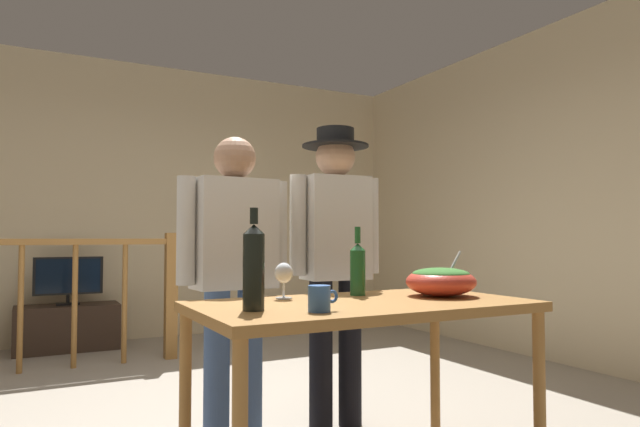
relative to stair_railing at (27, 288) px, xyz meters
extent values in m
cube|color=beige|center=(0.89, 1.14, 0.79)|extent=(6.21, 0.10, 2.89)
cube|color=beige|center=(3.99, -1.08, 0.79)|extent=(0.10, 4.77, 2.89)
cylinder|color=#9E6B33|center=(-0.04, 0.00, -0.16)|extent=(0.04, 0.04, 0.99)
cylinder|color=#9E6B33|center=(0.34, 0.00, -0.16)|extent=(0.04, 0.04, 0.99)
cylinder|color=#9E6B33|center=(0.73, 0.00, -0.16)|extent=(0.04, 0.04, 0.99)
cylinder|color=#9E6B33|center=(1.11, 0.00, -0.16)|extent=(0.04, 0.04, 0.99)
cube|color=#9E6B33|center=(1.11, 0.00, -0.11)|extent=(0.10, 0.10, 1.09)
cube|color=#38281E|center=(0.34, 0.79, -0.45)|extent=(0.90, 0.40, 0.42)
cube|color=black|center=(0.34, 0.79, -0.23)|extent=(0.20, 0.12, 0.02)
cylinder|color=black|center=(0.34, 0.79, -0.18)|extent=(0.03, 0.03, 0.08)
cube|color=black|center=(0.34, 0.76, 0.04)|extent=(0.60, 0.06, 0.35)
cube|color=black|center=(0.34, 0.74, 0.04)|extent=(0.55, 0.01, 0.31)
cube|color=#9E6B33|center=(1.24, -2.95, 0.11)|extent=(1.38, 0.75, 0.04)
cylinder|color=#9E6B33|center=(1.89, -3.29, -0.28)|extent=(0.05, 0.05, 0.75)
cylinder|color=#9E6B33|center=(0.59, -2.62, -0.28)|extent=(0.05, 0.05, 0.75)
cylinder|color=#9E6B33|center=(1.89, -2.62, -0.28)|extent=(0.05, 0.05, 0.75)
ellipsoid|color=#CC3D2D|center=(1.66, -2.94, 0.19)|extent=(0.31, 0.31, 0.13)
ellipsoid|color=#38702D|center=(1.66, -2.94, 0.23)|extent=(0.26, 0.26, 0.06)
cylinder|color=silver|center=(1.72, -2.94, 0.25)|extent=(0.12, 0.01, 0.16)
cylinder|color=silver|center=(0.99, -2.71, 0.13)|extent=(0.07, 0.07, 0.01)
cylinder|color=silver|center=(0.99, -2.71, 0.17)|extent=(0.01, 0.01, 0.07)
ellipsoid|color=silver|center=(0.99, -2.71, 0.24)|extent=(0.08, 0.08, 0.09)
cylinder|color=black|center=(0.73, -3.01, 0.27)|extent=(0.08, 0.08, 0.28)
cone|color=black|center=(0.73, -3.01, 0.43)|extent=(0.08, 0.08, 0.04)
cylinder|color=black|center=(0.73, -3.01, 0.47)|extent=(0.03, 0.03, 0.06)
cylinder|color=#1E5628|center=(1.34, -2.74, 0.23)|extent=(0.07, 0.07, 0.21)
cone|color=#1E5628|center=(1.34, -2.74, 0.35)|extent=(0.07, 0.07, 0.03)
cylinder|color=#1E5628|center=(1.34, -2.74, 0.41)|extent=(0.03, 0.03, 0.08)
cylinder|color=#3866B2|center=(0.93, -3.16, 0.18)|extent=(0.08, 0.08, 0.09)
torus|color=#3866B2|center=(0.98, -3.16, 0.18)|extent=(0.05, 0.01, 0.05)
cylinder|color=#3D5684|center=(1.03, -2.19, -0.26)|extent=(0.13, 0.13, 0.79)
cylinder|color=#3D5684|center=(0.85, -2.20, -0.26)|extent=(0.13, 0.13, 0.79)
cube|color=beige|center=(0.94, -2.19, 0.42)|extent=(0.42, 0.25, 0.56)
cylinder|color=beige|center=(1.19, -2.18, 0.43)|extent=(0.09, 0.09, 0.53)
cylinder|color=beige|center=(0.68, -2.21, 0.43)|extent=(0.09, 0.09, 0.53)
sphere|color=#A37556|center=(0.94, -2.19, 0.80)|extent=(0.22, 0.22, 0.22)
cylinder|color=black|center=(1.62, -2.20, -0.25)|extent=(0.13, 0.13, 0.82)
cylinder|color=black|center=(1.44, -2.19, -0.25)|extent=(0.13, 0.13, 0.82)
cube|color=beige|center=(1.53, -2.19, 0.45)|extent=(0.37, 0.24, 0.58)
cylinder|color=beige|center=(1.76, -2.21, 0.46)|extent=(0.09, 0.09, 0.55)
cylinder|color=beige|center=(1.31, -2.18, 0.46)|extent=(0.09, 0.09, 0.55)
sphere|color=#D8A884|center=(1.53, -2.19, 0.85)|extent=(0.22, 0.22, 0.22)
cylinder|color=black|center=(1.53, -2.19, 0.91)|extent=(0.38, 0.38, 0.01)
cylinder|color=black|center=(1.53, -2.19, 0.96)|extent=(0.21, 0.21, 0.10)
camera|label=1|loc=(0.01, -4.92, 0.40)|focal=31.16mm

